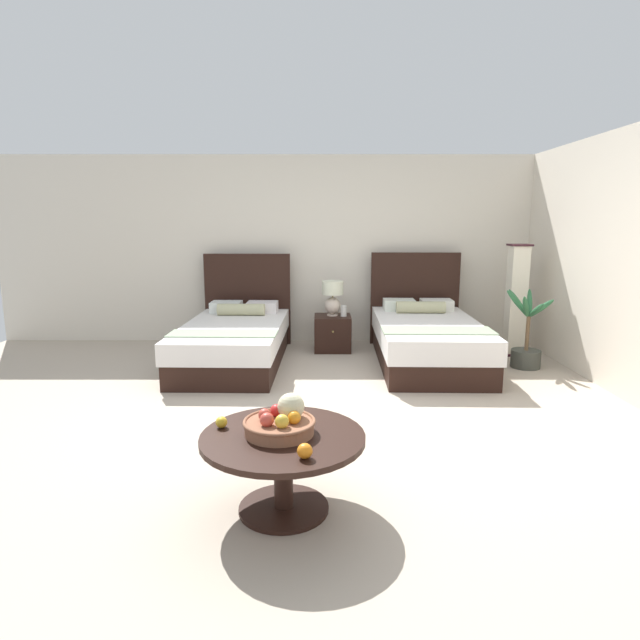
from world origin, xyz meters
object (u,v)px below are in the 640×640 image
object	(u,v)px
bed_near_window	(233,339)
nightstand	(330,333)
coffee_table	(281,453)
table_lamp	(330,295)
fruit_bowl	(279,422)
vase	(341,311)
loose_apple	(219,422)
loose_orange	(302,451)
floor_lamp_corner	(513,300)
bed_near_corner	(424,338)
potted_palm	(523,344)

from	to	relation	value
bed_near_window	nightstand	distance (m)	1.34
bed_near_window	coffee_table	xyz separation A→B (m)	(0.81, -3.30, 0.07)
table_lamp	fruit_bowl	bearing A→B (deg)	-95.66
vase	loose_apple	xyz separation A→B (m)	(-0.89, -3.78, -0.03)
loose_orange	floor_lamp_corner	xyz separation A→B (m)	(2.55, 3.99, 0.19)
bed_near_corner	floor_lamp_corner	xyz separation A→B (m)	(1.19, 0.39, 0.40)
potted_palm	bed_near_corner	bearing A→B (deg)	169.41
fruit_bowl	potted_palm	world-z (taller)	potted_palm
bed_near_window	table_lamp	world-z (taller)	bed_near_window
bed_near_corner	coffee_table	size ratio (longest dim) A/B	2.34
table_lamp	floor_lamp_corner	bearing A→B (deg)	-6.35
nightstand	floor_lamp_corner	world-z (taller)	floor_lamp_corner
bed_near_window	fruit_bowl	size ratio (longest dim) A/B	5.31
fruit_bowl	vase	bearing A→B (deg)	82.16
table_lamp	loose_apple	distance (m)	3.92
bed_near_corner	loose_apple	distance (m)	3.70
bed_near_window	fruit_bowl	bearing A→B (deg)	-76.34
vase	bed_near_corner	bearing A→B (deg)	-31.21
nightstand	bed_near_window	bearing A→B (deg)	-152.31
nightstand	potted_palm	size ratio (longest dim) A/B	0.54
coffee_table	loose_orange	world-z (taller)	loose_orange
nightstand	coffee_table	bearing A→B (deg)	-95.52
nightstand	vase	distance (m)	0.34
coffee_table	loose_apple	world-z (taller)	loose_apple
bed_near_window	bed_near_corner	size ratio (longest dim) A/B	1.00
floor_lamp_corner	loose_apple	bearing A→B (deg)	-130.44
nightstand	table_lamp	distance (m)	0.50
loose_orange	potted_palm	world-z (taller)	potted_palm
potted_palm	fruit_bowl	bearing A→B (deg)	-130.53
table_lamp	nightstand	bearing A→B (deg)	-90.00
fruit_bowl	loose_apple	size ratio (longest dim) A/B	6.10
vase	floor_lamp_corner	size ratio (longest dim) A/B	0.10
coffee_table	potted_palm	size ratio (longest dim) A/B	1.03
bed_near_window	floor_lamp_corner	size ratio (longest dim) A/B	1.59
loose_apple	vase	bearing A→B (deg)	76.71
loose_apple	floor_lamp_corner	bearing A→B (deg)	49.56
coffee_table	fruit_bowl	world-z (taller)	fruit_bowl
loose_orange	floor_lamp_corner	world-z (taller)	floor_lamp_corner
nightstand	loose_apple	xyz separation A→B (m)	(-0.75, -3.82, 0.28)
table_lamp	loose_orange	world-z (taller)	table_lamp
fruit_bowl	potted_palm	size ratio (longest dim) A/B	0.45
loose_apple	potted_palm	size ratio (longest dim) A/B	0.07
nightstand	fruit_bowl	size ratio (longest dim) A/B	1.19
nightstand	loose_apple	bearing A→B (deg)	-101.11
fruit_bowl	loose_apple	bearing A→B (deg)	167.75
vase	coffee_table	bearing A→B (deg)	-97.66
coffee_table	bed_near_corner	bearing A→B (deg)	65.68
loose_orange	table_lamp	bearing A→B (deg)	86.72
table_lamp	bed_near_window	bearing A→B (deg)	-151.55
bed_near_corner	fruit_bowl	size ratio (longest dim) A/B	5.32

